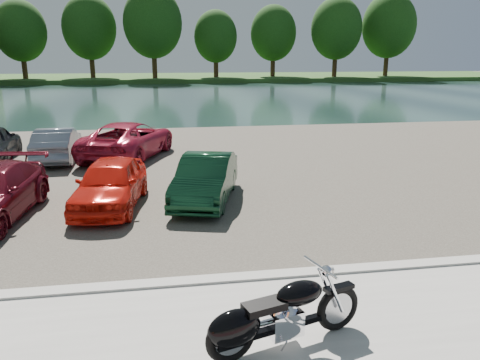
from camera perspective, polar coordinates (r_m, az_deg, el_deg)
The scene contains 11 objects.
ground at distance 6.87m, azimuth 9.76°, elevation -19.44°, with size 200.00×200.00×0.00m, color #595447.
kerb at distance 8.48m, azimuth 5.36°, elevation -11.60°, with size 60.00×0.30×0.14m, color #A19E97.
parking_lot at distance 16.89m, azimuth -2.27°, elevation 1.87°, with size 60.00×18.00×0.04m, color #3E3A32.
river at distance 45.53m, azimuth -6.83°, elevation 10.07°, with size 120.00×40.00×0.00m, color #1B302E.
far_bank at distance 77.43m, azimuth -7.95°, elevation 12.26°, with size 120.00×24.00×0.60m, color #28491A.
far_trees at distance 71.49m, azimuth -4.36°, elevation 17.91°, with size 70.25×10.68×12.52m.
motorcycle at distance 6.34m, azimuth 4.01°, elevation -16.38°, with size 2.27×0.99×1.05m.
car_4 at distance 12.45m, azimuth -15.52°, elevation -0.38°, with size 1.49×3.70×1.26m, color red.
car_5 at distance 12.54m, azimuth -4.21°, elevation 0.17°, with size 1.30×3.74×1.23m, color #0D311C.
car_9 at distance 18.65m, azimuth -21.37°, elevation 4.10°, with size 1.30×3.74×1.23m, color slate.
car_10 at distance 18.41m, azimuth -13.43°, elevation 4.82°, with size 2.28×4.95×1.37m, color #A61B35.
Camera 1 is at (-1.98, -5.32, 3.86)m, focal length 35.00 mm.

